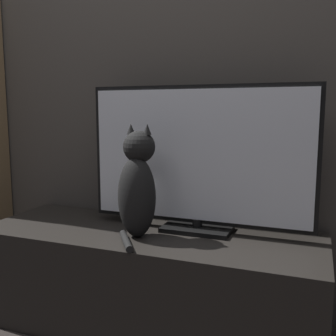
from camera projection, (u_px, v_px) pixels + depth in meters
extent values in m
cube|color=#47423D|center=(173.00, 41.00, 1.89)|extent=(4.80, 0.05, 2.60)
cube|color=black|center=(148.00, 279.00, 1.76)|extent=(1.50, 0.53, 0.44)
cube|color=black|center=(197.00, 228.00, 1.74)|extent=(0.30, 0.18, 0.02)
cylinder|color=black|center=(197.00, 223.00, 1.74)|extent=(0.04, 0.04, 0.03)
cube|color=black|center=(199.00, 155.00, 1.70)|extent=(1.00, 0.02, 0.60)
cube|color=white|center=(198.00, 156.00, 1.69)|extent=(0.96, 0.01, 0.57)
ellipsoid|color=black|center=(137.00, 197.00, 1.64)|extent=(0.16, 0.15, 0.34)
ellipsoid|color=silver|center=(142.00, 199.00, 1.69)|extent=(0.09, 0.05, 0.19)
sphere|color=black|center=(139.00, 147.00, 1.63)|extent=(0.14, 0.14, 0.14)
cone|color=black|center=(131.00, 129.00, 1.63)|extent=(0.04, 0.04, 0.04)
cone|color=black|center=(147.00, 129.00, 1.61)|extent=(0.04, 0.04, 0.04)
cylinder|color=black|center=(126.00, 241.00, 1.56)|extent=(0.14, 0.18, 0.03)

